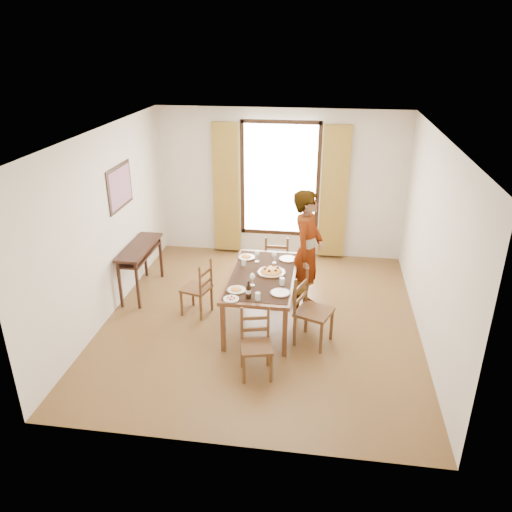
# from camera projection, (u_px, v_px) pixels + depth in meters

# --- Properties ---
(ground) EXTENTS (5.00, 5.00, 0.00)m
(ground) POSITION_uv_depth(u_px,v_px,m) (262.00, 319.00, 7.36)
(ground) COLOR #462816
(ground) RESTS_ON ground
(room_shell) EXTENTS (4.60, 5.10, 2.74)m
(room_shell) POSITION_uv_depth(u_px,v_px,m) (263.00, 218.00, 6.85)
(room_shell) COLOR beige
(room_shell) RESTS_ON ground
(console_table) EXTENTS (0.38, 1.20, 0.80)m
(console_table) POSITION_uv_depth(u_px,v_px,m) (140.00, 253.00, 7.89)
(console_table) COLOR black
(console_table) RESTS_ON ground
(dining_table) EXTENTS (0.93, 1.75, 0.76)m
(dining_table) POSITION_uv_depth(u_px,v_px,m) (262.00, 279.00, 7.03)
(dining_table) COLOR brown
(dining_table) RESTS_ON ground
(chair_west) EXTENTS (0.47, 0.47, 0.86)m
(chair_west) POSITION_uv_depth(u_px,v_px,m) (198.00, 289.00, 7.36)
(chair_west) COLOR #4F2E1A
(chair_west) RESTS_ON ground
(chair_north) EXTENTS (0.41, 0.41, 0.91)m
(chair_north) POSITION_uv_depth(u_px,v_px,m) (277.00, 262.00, 8.20)
(chair_north) COLOR #4F2E1A
(chair_north) RESTS_ON ground
(chair_south) EXTENTS (0.45, 0.45, 0.85)m
(chair_south) POSITION_uv_depth(u_px,v_px,m) (256.00, 346.00, 6.04)
(chair_south) COLOR #4F2E1A
(chair_south) RESTS_ON ground
(chair_east) EXTENTS (0.57, 0.57, 1.00)m
(chair_east) POSITION_uv_depth(u_px,v_px,m) (311.00, 312.00, 6.64)
(chair_east) COLOR #4F2E1A
(chair_east) RESTS_ON ground
(man) EXTENTS (0.89, 0.77, 1.86)m
(man) POSITION_uv_depth(u_px,v_px,m) (307.00, 252.00, 7.30)
(man) COLOR gray
(man) RESTS_ON ground
(plate_sw) EXTENTS (0.27, 0.27, 0.05)m
(plate_sw) POSITION_uv_depth(u_px,v_px,m) (236.00, 289.00, 6.56)
(plate_sw) COLOR silver
(plate_sw) RESTS_ON dining_table
(plate_se) EXTENTS (0.27, 0.27, 0.05)m
(plate_se) POSITION_uv_depth(u_px,v_px,m) (280.00, 292.00, 6.49)
(plate_se) COLOR silver
(plate_se) RESTS_ON dining_table
(plate_nw) EXTENTS (0.27, 0.27, 0.05)m
(plate_nw) POSITION_uv_depth(u_px,v_px,m) (246.00, 256.00, 7.52)
(plate_nw) COLOR silver
(plate_nw) RESTS_ON dining_table
(plate_ne) EXTENTS (0.27, 0.27, 0.05)m
(plate_ne) POSITION_uv_depth(u_px,v_px,m) (288.00, 258.00, 7.46)
(plate_ne) COLOR silver
(plate_ne) RESTS_ON dining_table
(pasta_platter) EXTENTS (0.40, 0.40, 0.10)m
(pasta_platter) POSITION_uv_depth(u_px,v_px,m) (271.00, 270.00, 7.03)
(pasta_platter) COLOR orange
(pasta_platter) RESTS_ON dining_table
(caprese_plate) EXTENTS (0.20, 0.20, 0.04)m
(caprese_plate) POSITION_uv_depth(u_px,v_px,m) (231.00, 298.00, 6.34)
(caprese_plate) COLOR silver
(caprese_plate) RESTS_ON dining_table
(wine_glass_a) EXTENTS (0.08, 0.08, 0.18)m
(wine_glass_a) POSITION_uv_depth(u_px,v_px,m) (252.00, 279.00, 6.67)
(wine_glass_a) COLOR white
(wine_glass_a) RESTS_ON dining_table
(wine_glass_b) EXTENTS (0.08, 0.08, 0.18)m
(wine_glass_b) POSITION_uv_depth(u_px,v_px,m) (274.00, 257.00, 7.33)
(wine_glass_b) COLOR white
(wine_glass_b) RESTS_ON dining_table
(wine_glass_c) EXTENTS (0.08, 0.08, 0.18)m
(wine_glass_c) POSITION_uv_depth(u_px,v_px,m) (257.00, 256.00, 7.36)
(wine_glass_c) COLOR white
(wine_glass_c) RESTS_ON dining_table
(tumbler_a) EXTENTS (0.07, 0.07, 0.10)m
(tumbler_a) POSITION_uv_depth(u_px,v_px,m) (282.00, 281.00, 6.70)
(tumbler_a) COLOR silver
(tumbler_a) RESTS_ON dining_table
(tumbler_b) EXTENTS (0.07, 0.07, 0.10)m
(tumbler_b) POSITION_uv_depth(u_px,v_px,m) (244.00, 262.00, 7.26)
(tumbler_b) COLOR silver
(tumbler_b) RESTS_ON dining_table
(tumbler_c) EXTENTS (0.07, 0.07, 0.10)m
(tumbler_c) POSITION_uv_depth(u_px,v_px,m) (258.00, 296.00, 6.32)
(tumbler_c) COLOR silver
(tumbler_c) RESTS_ON dining_table
(wine_bottle) EXTENTS (0.07, 0.07, 0.25)m
(wine_bottle) POSITION_uv_depth(u_px,v_px,m) (248.00, 290.00, 6.33)
(wine_bottle) COLOR black
(wine_bottle) RESTS_ON dining_table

